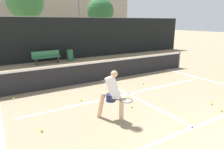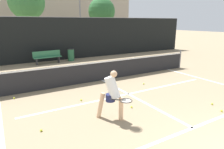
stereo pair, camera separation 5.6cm
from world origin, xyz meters
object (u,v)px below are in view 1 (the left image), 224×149
courtside_bench (46,57)px  trash_bin (70,55)px  parked_car (8,50)px  player_practicing (112,93)px

courtside_bench → trash_bin: size_ratio=2.18×
trash_bin → parked_car: 5.13m
courtside_bench → trash_bin: trash_bin is taller
trash_bin → player_practicing: bearing=-102.2°
trash_bin → parked_car: parked_car is taller
trash_bin → parked_car: (-3.80, 3.44, 0.19)m
courtside_bench → parked_car: bearing=115.6°
player_practicing → courtside_bench: bearing=133.4°
player_practicing → trash_bin: 9.60m
trash_bin → parked_car: bearing=137.9°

